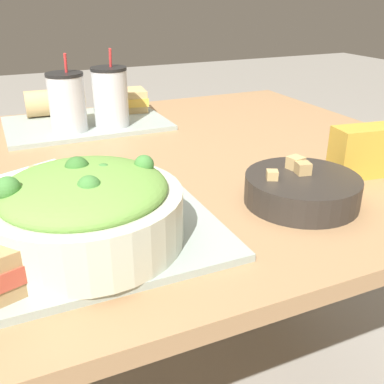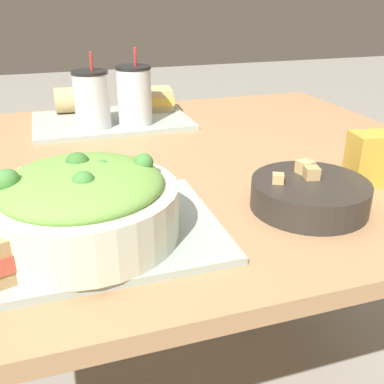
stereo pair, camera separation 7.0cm
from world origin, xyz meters
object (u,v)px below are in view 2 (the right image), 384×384
Objects in this scene: soup_bowl at (309,193)px; napkin_folded at (56,167)px; baguette_far at (77,100)px; baguette_near at (84,181)px; sandwich_far at (149,99)px; drink_cup_red at (135,97)px; salad_bowl at (83,202)px; drink_cup_dark at (92,101)px.

napkin_folded is (-0.41, 0.34, -0.03)m from soup_bowl.
napkin_folded is at bearing 171.92° from baguette_far.
soup_bowl is at bearing -90.25° from baguette_near.
soup_bowl is 0.74m from sandwich_far.
drink_cup_red is at bearing -110.21° from sandwich_far.
napkin_folded is (-0.22, -0.25, -0.08)m from drink_cup_red.
baguette_near is 1.06× the size of sandwich_far.
baguette_near is at bearing 85.05° from salad_bowl.
sandwich_far is 0.94× the size of napkin_folded.
salad_bowl is at bearing -166.79° from baguette_near.
baguette_far is 0.62× the size of drink_cup_red.
drink_cup_dark reaches higher than baguette_near.
baguette_near is 0.65m from baguette_far.
baguette_near is 1.27× the size of baguette_far.
soup_bowl is at bearing -62.93° from drink_cup_dark.
sandwich_far reaches higher than soup_bowl.
baguette_far is (-0.33, 0.77, 0.02)m from soup_bowl.
baguette_near is at bearing 161.59° from soup_bowl.
baguette_far is at bearing 113.06° from soup_bowl.
sandwich_far is at bearing 98.86° from soup_bowl.
salad_bowl is 0.35m from napkin_folded.
baguette_far reaches higher than sandwich_far.
drink_cup_dark is at bearing -168.46° from baguette_far.
drink_cup_red is (-0.19, 0.59, 0.06)m from soup_bowl.
napkin_folded is at bearing -114.21° from drink_cup_dark.
drink_cup_red reaches higher than soup_bowl.
sandwich_far is (0.27, 0.73, -0.02)m from salad_bowl.
napkin_folded is at bearing -132.24° from drink_cup_red.
drink_cup_red is at bearing -0.00° from drink_cup_dark.
napkin_folded is (-0.11, -0.25, -0.08)m from drink_cup_dark.
sandwich_far is 0.74× the size of drink_cup_red.
soup_bowl is at bearing -39.51° from napkin_folded.
sandwich_far is at bearing 52.73° from napkin_folded.
sandwich_far is at bearing 69.95° from salad_bowl.
soup_bowl is 1.28× the size of napkin_folded.
drink_cup_dark is (0.03, -0.18, 0.03)m from baguette_far.
salad_bowl reaches higher than soup_bowl.
baguette_near is 0.78× the size of drink_cup_red.
soup_bowl is (0.38, 0.00, -0.04)m from salad_bowl.
baguette_near is at bearing -79.13° from napkin_folded.
salad_bowl is 1.75× the size of napkin_folded.
drink_cup_dark is at bearing -135.75° from sandwich_far.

